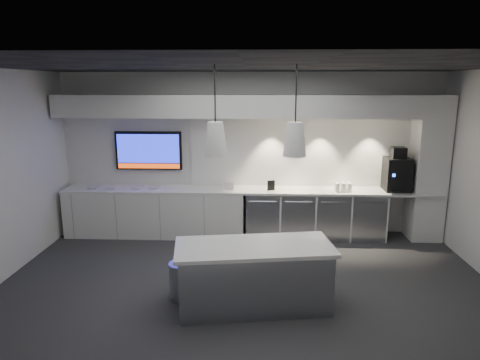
{
  "coord_description": "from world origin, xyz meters",
  "views": [
    {
      "loc": [
        0.15,
        -5.43,
        2.78
      ],
      "look_at": [
        -0.12,
        1.1,
        1.31
      ],
      "focal_mm": 32.0,
      "sensor_mm": 36.0,
      "label": 1
    }
  ],
  "objects_px": {
    "bin": "(182,281)",
    "coffee_machine": "(397,173)",
    "wall_tv": "(149,151)",
    "island": "(254,276)"
  },
  "relations": [
    {
      "from": "bin",
      "to": "coffee_machine",
      "type": "xyz_separation_m",
      "value": [
        3.49,
        2.45,
        0.98
      ]
    },
    {
      "from": "wall_tv",
      "to": "bin",
      "type": "distance_m",
      "value": 3.19
    },
    {
      "from": "coffee_machine",
      "to": "wall_tv",
      "type": "bearing_deg",
      "value": 179.17
    },
    {
      "from": "wall_tv",
      "to": "coffee_machine",
      "type": "relative_size",
      "value": 1.59
    },
    {
      "from": "island",
      "to": "bin",
      "type": "distance_m",
      "value": 0.98
    },
    {
      "from": "wall_tv",
      "to": "coffee_machine",
      "type": "bearing_deg",
      "value": -3.1
    },
    {
      "from": "island",
      "to": "coffee_machine",
      "type": "relative_size",
      "value": 2.61
    },
    {
      "from": "wall_tv",
      "to": "coffee_machine",
      "type": "distance_m",
      "value": 4.58
    },
    {
      "from": "island",
      "to": "wall_tv",
      "type": "bearing_deg",
      "value": 116.62
    },
    {
      "from": "bin",
      "to": "coffee_machine",
      "type": "distance_m",
      "value": 4.38
    }
  ]
}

